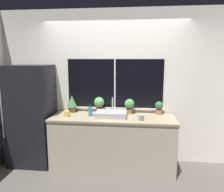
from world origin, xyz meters
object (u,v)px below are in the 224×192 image
object	(u,v)px
soap_bottle	(90,111)
refrigerator	(31,115)
potted_plant_center_right	(129,105)
potted_plant_far_right	(159,107)
potted_plant_far_left	(72,102)
mug_yellow	(67,114)
mug_grey	(141,118)
potted_plant_center_left	(99,104)
sink	(111,114)

from	to	relation	value
soap_bottle	refrigerator	bearing A→B (deg)	178.12
potted_plant_center_right	soap_bottle	world-z (taller)	potted_plant_center_right
potted_plant_far_right	potted_plant_far_left	bearing A→B (deg)	180.00
potted_plant_far_right	soap_bottle	distance (m)	1.18
soap_bottle	mug_yellow	world-z (taller)	soap_bottle
soap_bottle	mug_grey	world-z (taller)	soap_bottle
soap_bottle	mug_yellow	distance (m)	0.39
potted_plant_center_left	soap_bottle	bearing A→B (deg)	-113.92
sink	refrigerator	bearing A→B (deg)	178.33
sink	potted_plant_far_left	size ratio (longest dim) A/B	1.68
potted_plant_far_left	potted_plant_center_right	size ratio (longest dim) A/B	1.16
sink	potted_plant_center_right	xyz separation A→B (m)	(0.29, 0.25, 0.10)
sink	potted_plant_center_right	distance (m)	0.40
potted_plant_center_left	soap_bottle	distance (m)	0.28
mug_yellow	mug_grey	world-z (taller)	mug_yellow
potted_plant_center_right	potted_plant_far_left	bearing A→B (deg)	180.00
potted_plant_far_right	mug_yellow	bearing A→B (deg)	-168.16
refrigerator	potted_plant_far_right	world-z (taller)	refrigerator
refrigerator	sink	size ratio (longest dim) A/B	3.46
potted_plant_far_left	potted_plant_center_left	distance (m)	0.49
potted_plant_center_left	mug_grey	distance (m)	0.85
refrigerator	sink	world-z (taller)	refrigerator
potted_plant_center_left	mug_yellow	size ratio (longest dim) A/B	2.91
potted_plant_center_left	potted_plant_far_right	bearing A→B (deg)	0.00
refrigerator	sink	distance (m)	1.42
potted_plant_far_left	potted_plant_far_right	bearing A→B (deg)	-0.00
refrigerator	mug_yellow	xyz separation A→B (m)	(0.68, -0.11, 0.08)
potted_plant_far_right	mug_grey	distance (m)	0.53
potted_plant_far_right	soap_bottle	world-z (taller)	potted_plant_far_right
potted_plant_center_right	potted_plant_far_right	xyz separation A→B (m)	(0.51, -0.00, -0.03)
potted_plant_far_right	mug_grey	xyz separation A→B (m)	(-0.31, -0.42, -0.08)
potted_plant_center_left	mug_yellow	world-z (taller)	potted_plant_center_left
mug_yellow	mug_grey	xyz separation A→B (m)	(1.22, -0.10, -0.00)
potted_plant_far_left	potted_plant_far_right	distance (m)	1.54
potted_plant_far_left	soap_bottle	world-z (taller)	potted_plant_far_left
potted_plant_center_right	mug_grey	world-z (taller)	potted_plant_center_right
mug_grey	potted_plant_center_left	bearing A→B (deg)	150.10
potted_plant_far_left	potted_plant_center_right	xyz separation A→B (m)	(1.03, 0.00, -0.03)
sink	potted_plant_far_left	xyz separation A→B (m)	(-0.74, 0.25, 0.13)
potted_plant_center_right	mug_yellow	distance (m)	1.08
refrigerator	potted_plant_far_left	world-z (taller)	refrigerator
potted_plant_center_left	potted_plant_far_left	bearing A→B (deg)	180.00
potted_plant_far_right	mug_yellow	world-z (taller)	potted_plant_far_right
potted_plant_far_left	mug_grey	distance (m)	1.30
potted_plant_center_left	potted_plant_far_right	world-z (taller)	potted_plant_center_left
potted_plant_center_right	potted_plant_far_right	distance (m)	0.51
sink	potted_plant_center_right	world-z (taller)	sink
soap_bottle	mug_yellow	bearing A→B (deg)	-168.89
potted_plant_center_left	mug_grey	xyz separation A→B (m)	(0.73, -0.42, -0.12)
potted_plant_center_left	mug_grey	bearing A→B (deg)	-29.90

